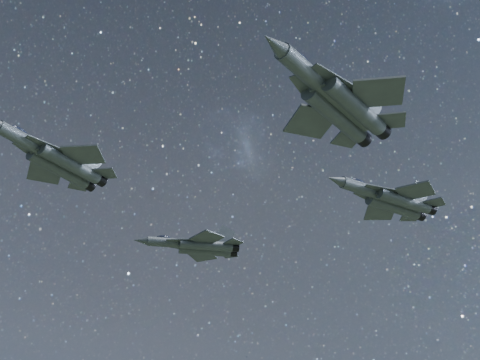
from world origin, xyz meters
TOP-DOWN VIEW (x-y plane):
  - jet_lead at (-18.64, 5.35)m, footprint 14.90×9.79m
  - jet_left at (6.20, 24.07)m, footprint 15.24×10.16m
  - jet_right at (2.81, -12.84)m, footprint 19.38×12.85m
  - jet_slot at (20.10, -0.37)m, footprint 16.15×11.49m

SIDE VIEW (x-z plane):
  - jet_lead at x=-18.64m, z-range 151.30..155.13m
  - jet_slot at x=20.10m, z-range 154.28..158.39m
  - jet_right at x=2.81m, z-range 154.05..158.99m
  - jet_left at x=6.20m, z-range 154.89..158.76m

